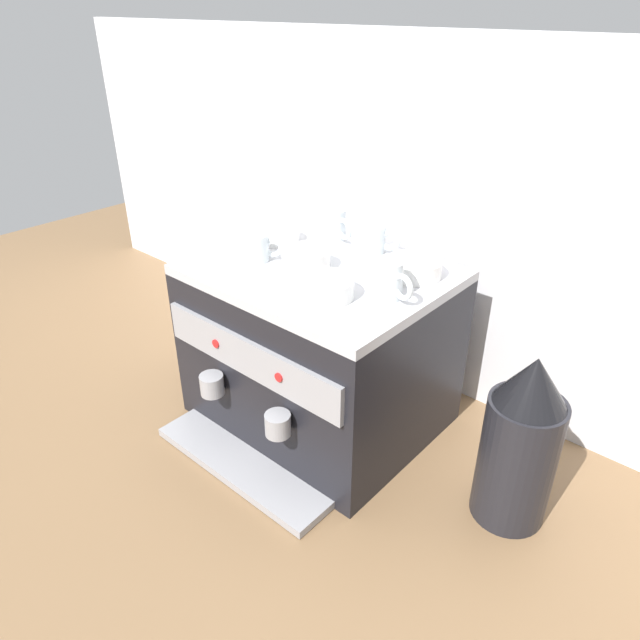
{
  "coord_description": "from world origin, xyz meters",
  "views": [
    {
      "loc": [
        0.8,
        -0.91,
        0.96
      ],
      "look_at": [
        0.0,
        0.0,
        0.28
      ],
      "focal_mm": 32.25,
      "sensor_mm": 36.0,
      "label": 1
    }
  ],
  "objects_px": {
    "espresso_machine": "(319,347)",
    "milk_pitcher": "(214,334)",
    "ceramic_bowl_1": "(279,235)",
    "ceramic_cup_2": "(389,280)",
    "ceramic_bowl_0": "(325,288)",
    "coffee_grinder": "(520,443)",
    "ceramic_bowl_2": "(306,259)",
    "ceramic_cup_1": "(370,238)",
    "ceramic_cup_0": "(334,225)",
    "ceramic_cup_3": "(255,247)",
    "ceramic_bowl_3": "(414,268)"
  },
  "relations": [
    {
      "from": "ceramic_cup_0",
      "to": "ceramic_bowl_3",
      "type": "height_order",
      "value": "ceramic_cup_0"
    },
    {
      "from": "ceramic_cup_2",
      "to": "ceramic_bowl_0",
      "type": "bearing_deg",
      "value": -140.3
    },
    {
      "from": "ceramic_cup_3",
      "to": "ceramic_bowl_3",
      "type": "relative_size",
      "value": 0.79
    },
    {
      "from": "ceramic_cup_1",
      "to": "ceramic_bowl_3",
      "type": "bearing_deg",
      "value": -16.87
    },
    {
      "from": "ceramic_bowl_2",
      "to": "ceramic_bowl_3",
      "type": "height_order",
      "value": "ceramic_bowl_2"
    },
    {
      "from": "espresso_machine",
      "to": "ceramic_cup_2",
      "type": "height_order",
      "value": "ceramic_cup_2"
    },
    {
      "from": "espresso_machine",
      "to": "ceramic_bowl_2",
      "type": "height_order",
      "value": "ceramic_bowl_2"
    },
    {
      "from": "ceramic_bowl_1",
      "to": "ceramic_bowl_3",
      "type": "relative_size",
      "value": 0.83
    },
    {
      "from": "milk_pitcher",
      "to": "ceramic_bowl_3",
      "type": "bearing_deg",
      "value": 8.06
    },
    {
      "from": "milk_pitcher",
      "to": "ceramic_bowl_1",
      "type": "bearing_deg",
      "value": 9.01
    },
    {
      "from": "ceramic_bowl_0",
      "to": "ceramic_bowl_3",
      "type": "relative_size",
      "value": 0.99
    },
    {
      "from": "ceramic_bowl_0",
      "to": "ceramic_bowl_1",
      "type": "relative_size",
      "value": 1.19
    },
    {
      "from": "ceramic_bowl_1",
      "to": "milk_pitcher",
      "type": "xyz_separation_m",
      "value": [
        -0.26,
        -0.04,
        -0.38
      ]
    },
    {
      "from": "espresso_machine",
      "to": "milk_pitcher",
      "type": "distance_m",
      "value": 0.47
    },
    {
      "from": "ceramic_cup_2",
      "to": "espresso_machine",
      "type": "bearing_deg",
      "value": 175.37
    },
    {
      "from": "espresso_machine",
      "to": "ceramic_cup_3",
      "type": "relative_size",
      "value": 5.92
    },
    {
      "from": "ceramic_bowl_2",
      "to": "ceramic_cup_1",
      "type": "bearing_deg",
      "value": 73.87
    },
    {
      "from": "ceramic_cup_1",
      "to": "ceramic_bowl_2",
      "type": "height_order",
      "value": "ceramic_cup_1"
    },
    {
      "from": "ceramic_bowl_1",
      "to": "milk_pitcher",
      "type": "distance_m",
      "value": 0.46
    },
    {
      "from": "ceramic_cup_0",
      "to": "ceramic_bowl_0",
      "type": "relative_size",
      "value": 0.88
    },
    {
      "from": "ceramic_bowl_2",
      "to": "ceramic_bowl_1",
      "type": "bearing_deg",
      "value": 154.62
    },
    {
      "from": "ceramic_cup_1",
      "to": "ceramic_bowl_0",
      "type": "bearing_deg",
      "value": -73.04
    },
    {
      "from": "ceramic_bowl_1",
      "to": "ceramic_bowl_2",
      "type": "xyz_separation_m",
      "value": [
        0.16,
        -0.08,
        0.0
      ]
    },
    {
      "from": "ceramic_bowl_0",
      "to": "ceramic_bowl_3",
      "type": "xyz_separation_m",
      "value": [
        0.08,
        0.21,
        -0.0
      ]
    },
    {
      "from": "ceramic_bowl_2",
      "to": "milk_pitcher",
      "type": "distance_m",
      "value": 0.57
    },
    {
      "from": "coffee_grinder",
      "to": "espresso_machine",
      "type": "bearing_deg",
      "value": -178.07
    },
    {
      "from": "ceramic_cup_0",
      "to": "ceramic_cup_3",
      "type": "bearing_deg",
      "value": -102.42
    },
    {
      "from": "ceramic_bowl_3",
      "to": "ceramic_bowl_2",
      "type": "bearing_deg",
      "value": -149.01
    },
    {
      "from": "ceramic_bowl_2",
      "to": "ceramic_bowl_3",
      "type": "relative_size",
      "value": 0.9
    },
    {
      "from": "ceramic_bowl_3",
      "to": "coffee_grinder",
      "type": "relative_size",
      "value": 0.31
    },
    {
      "from": "ceramic_bowl_0",
      "to": "coffee_grinder",
      "type": "bearing_deg",
      "value": 15.78
    },
    {
      "from": "ceramic_cup_0",
      "to": "ceramic_cup_3",
      "type": "xyz_separation_m",
      "value": [
        -0.05,
        -0.23,
        -0.01
      ]
    },
    {
      "from": "ceramic_bowl_3",
      "to": "milk_pitcher",
      "type": "xyz_separation_m",
      "value": [
        -0.64,
        -0.09,
        -0.38
      ]
    },
    {
      "from": "ceramic_cup_0",
      "to": "ceramic_cup_2",
      "type": "xyz_separation_m",
      "value": [
        0.3,
        -0.18,
        0.0
      ]
    },
    {
      "from": "espresso_machine",
      "to": "ceramic_bowl_2",
      "type": "bearing_deg",
      "value": -146.21
    },
    {
      "from": "ceramic_cup_0",
      "to": "ceramic_bowl_3",
      "type": "bearing_deg",
      "value": -11.22
    },
    {
      "from": "ceramic_cup_0",
      "to": "ceramic_cup_3",
      "type": "relative_size",
      "value": 1.11
    },
    {
      "from": "ceramic_bowl_3",
      "to": "coffee_grinder",
      "type": "xyz_separation_m",
      "value": [
        0.34,
        -0.09,
        -0.25
      ]
    },
    {
      "from": "ceramic_cup_0",
      "to": "milk_pitcher",
      "type": "height_order",
      "value": "ceramic_cup_0"
    },
    {
      "from": "espresso_machine",
      "to": "ceramic_cup_3",
      "type": "distance_m",
      "value": 0.29
    },
    {
      "from": "coffee_grinder",
      "to": "ceramic_cup_3",
      "type": "bearing_deg",
      "value": -173.15
    },
    {
      "from": "espresso_machine",
      "to": "ceramic_bowl_0",
      "type": "xyz_separation_m",
      "value": [
        0.11,
        -0.1,
        0.23
      ]
    },
    {
      "from": "ceramic_bowl_3",
      "to": "coffee_grinder",
      "type": "height_order",
      "value": "ceramic_bowl_3"
    },
    {
      "from": "ceramic_bowl_0",
      "to": "ceramic_bowl_2",
      "type": "bearing_deg",
      "value": 147.14
    },
    {
      "from": "ceramic_cup_2",
      "to": "ceramic_bowl_0",
      "type": "distance_m",
      "value": 0.13
    },
    {
      "from": "ceramic_bowl_0",
      "to": "coffee_grinder",
      "type": "relative_size",
      "value": 0.31
    },
    {
      "from": "ceramic_cup_1",
      "to": "ceramic_cup_2",
      "type": "xyz_separation_m",
      "value": [
        0.18,
        -0.18,
        0.01
      ]
    },
    {
      "from": "ceramic_cup_0",
      "to": "ceramic_cup_2",
      "type": "relative_size",
      "value": 1.01
    },
    {
      "from": "ceramic_bowl_1",
      "to": "ceramic_bowl_2",
      "type": "distance_m",
      "value": 0.18
    },
    {
      "from": "ceramic_cup_2",
      "to": "milk_pitcher",
      "type": "xyz_separation_m",
      "value": [
        -0.66,
        0.04,
        -0.4
      ]
    }
  ]
}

